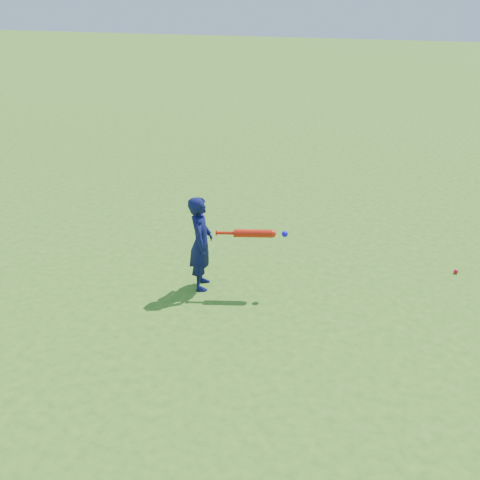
{
  "coord_description": "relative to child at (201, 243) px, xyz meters",
  "views": [
    {
      "loc": [
        1.83,
        -6.29,
        3.56
      ],
      "look_at": [
        -0.08,
        -0.45,
        0.68
      ],
      "focal_mm": 40.0,
      "sensor_mm": 36.0,
      "label": 1
    }
  ],
  "objects": [
    {
      "name": "bat_swing",
      "position": [
        0.69,
        0.14,
        0.18
      ],
      "size": [
        0.88,
        0.31,
        0.1
      ],
      "rotation": [
        0.0,
        0.0,
        0.28
      ],
      "color": "red",
      "rests_on": "ground"
    },
    {
      "name": "child",
      "position": [
        0.0,
        0.0,
        0.0
      ],
      "size": [
        0.42,
        0.52,
        1.26
      ],
      "primitive_type": "imported",
      "rotation": [
        0.0,
        0.0,
        1.86
      ],
      "color": "#0D1141",
      "rests_on": "ground"
    },
    {
      "name": "ground",
      "position": [
        0.56,
        0.58,
        -0.63
      ],
      "size": [
        80.0,
        80.0,
        0.0
      ],
      "primitive_type": "plane",
      "color": "#366C19",
      "rests_on": "ground"
    },
    {
      "name": "ground_ball_red",
      "position": [
        3.21,
        1.42,
        -0.6
      ],
      "size": [
        0.06,
        0.06,
        0.06
      ],
      "primitive_type": "sphere",
      "color": "red",
      "rests_on": "ground"
    }
  ]
}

